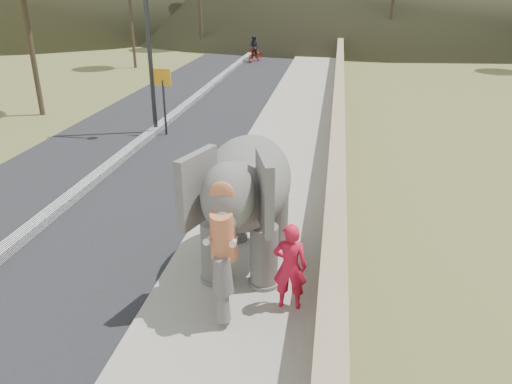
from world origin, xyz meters
The scene contains 8 objects.
ground centered at (0.00, 0.00, 0.00)m, with size 160.00×160.00×0.00m, color olive.
road centered at (-5.00, 10.00, 0.01)m, with size 7.00×120.00×0.03m, color black.
median centered at (-5.00, 10.00, 0.11)m, with size 0.35×120.00×0.22m, color black.
walkway centered at (0.00, 10.00, 0.07)m, with size 3.00×120.00×0.15m, color #9E9687.
parapet centered at (1.65, 10.00, 0.55)m, with size 0.30×120.00×1.10m, color tan.
signboard centered at (-4.50, 11.02, 1.64)m, with size 0.60×0.08×2.40m.
elephant_and_man centered at (0.02, 2.56, 1.43)m, with size 2.15×3.59×2.59m.
motorcyclist centered at (-4.12, 28.95, 0.66)m, with size 1.18×1.97×1.75m.
Camera 1 is at (1.51, -5.82, 5.23)m, focal length 35.00 mm.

